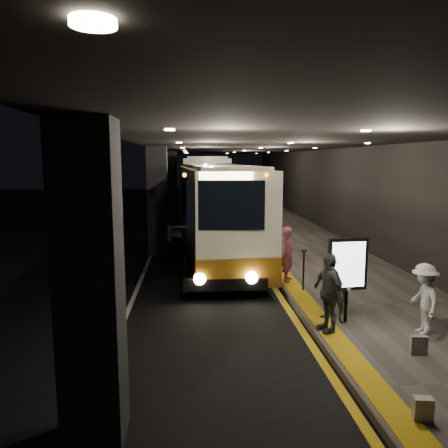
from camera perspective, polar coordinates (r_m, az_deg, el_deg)
name	(u,v)px	position (r m, az deg, el deg)	size (l,w,h in m)	color
ground	(197,280)	(14.30, -3.61, -7.27)	(90.00, 90.00, 0.00)	black
lane_line_white	(154,249)	(19.24, -9.17, -3.26)	(0.12, 50.00, 0.01)	silver
kerb_stripe_yellow	(248,248)	(19.33, 3.20, -3.11)	(0.18, 50.00, 0.01)	gold
sidewalk	(302,245)	(19.76, 10.12, -2.76)	(4.50, 50.00, 0.15)	#514C44
tactile_strip	(260,244)	(19.37, 4.67, -2.64)	(0.50, 50.00, 0.01)	gold
terminal_wall	(354,179)	(20.10, 16.59, 5.61)	(0.10, 50.00, 6.00)	black
support_columns	(158,201)	(17.90, -8.65, 3.00)	(0.80, 24.80, 4.40)	black
canopy	(253,142)	(18.97, 3.77, 10.63)	(9.00, 50.00, 0.40)	black
coach_main	(215,215)	(17.15, -1.24, 1.21)	(3.09, 11.53, 3.56)	beige
coach_second	(209,189)	(29.80, -1.97, 4.61)	(3.27, 12.60, 3.92)	beige
passenger_boarding	(288,254)	(13.56, 8.34, -3.89)	(0.62, 0.40, 1.69)	#A84E72
passenger_waiting_green	(336,290)	(10.44, 14.45, -8.31)	(0.74, 0.46, 1.52)	#4F7A44
passenger_waiting_white	(424,299)	(10.36, 24.66, -8.88)	(1.00, 0.46, 1.54)	#B7B8B2
passenger_waiting_grey	(329,292)	(9.81, 13.49, -8.69)	(1.02, 0.52, 1.74)	#45464A
bag_polka	(418,345)	(9.46, 24.06, -14.26)	(0.31, 0.13, 0.37)	black
bag_plain	(423,409)	(7.39, 24.52, -21.09)	(0.27, 0.16, 0.34)	#B1AFA6
info_sign	(348,266)	(10.32, 15.84, -5.26)	(0.94, 0.21, 1.97)	black
stanchion_post	(304,271)	(12.69, 10.35, -6.01)	(0.05, 0.05, 1.16)	black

